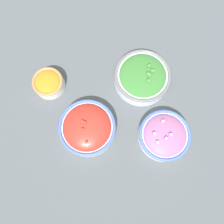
% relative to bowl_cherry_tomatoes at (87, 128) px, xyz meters
% --- Properties ---
extents(ground_plane, '(3.00, 3.00, 0.00)m').
position_rel_bowl_cherry_tomatoes_xyz_m(ground_plane, '(0.10, 0.04, -0.03)').
color(ground_plane, '#4C5156').
extents(bowl_cherry_tomatoes, '(0.20, 0.20, 0.08)m').
position_rel_bowl_cherry_tomatoes_xyz_m(bowl_cherry_tomatoes, '(0.00, 0.00, 0.00)').
color(bowl_cherry_tomatoes, silver).
rests_on(bowl_cherry_tomatoes, ground_plane).
extents(bowl_red_onion, '(0.18, 0.18, 0.07)m').
position_rel_bowl_cherry_tomatoes_xyz_m(bowl_red_onion, '(0.27, -0.07, -0.01)').
color(bowl_red_onion, white).
rests_on(bowl_red_onion, ground_plane).
extents(bowl_broccoli, '(0.21, 0.21, 0.08)m').
position_rel_bowl_cherry_tomatoes_xyz_m(bowl_broccoli, '(0.23, 0.15, 0.00)').
color(bowl_broccoli, silver).
rests_on(bowl_broccoli, ground_plane).
extents(bowl_carrots, '(0.12, 0.12, 0.06)m').
position_rel_bowl_cherry_tomatoes_xyz_m(bowl_carrots, '(-0.12, 0.19, -0.00)').
color(bowl_carrots, silver).
rests_on(bowl_carrots, ground_plane).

